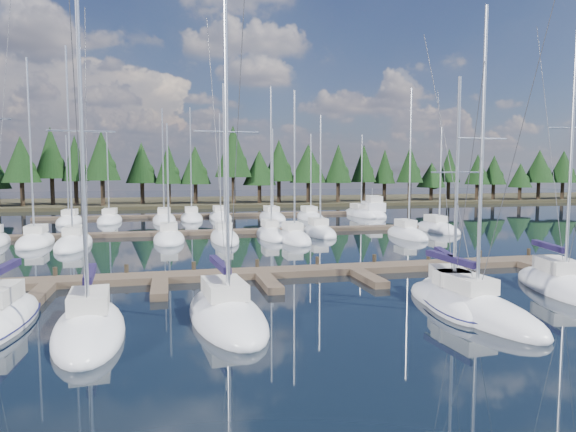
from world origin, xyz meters
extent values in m
plane|color=black|center=(0.00, 30.00, 0.00)|extent=(260.00, 260.00, 0.00)
cube|color=#302B1A|center=(0.00, 90.00, 0.30)|extent=(220.00, 30.00, 0.60)
cube|color=brown|center=(0.00, 18.00, 0.20)|extent=(44.00, 2.00, 0.40)
cube|color=brown|center=(-12.00, 15.00, 0.20)|extent=(0.90, 4.00, 0.40)
cube|color=brown|center=(-6.00, 15.00, 0.20)|extent=(0.90, 4.00, 0.40)
cube|color=brown|center=(0.00, 15.00, 0.20)|extent=(0.90, 4.00, 0.40)
cube|color=brown|center=(6.00, 15.00, 0.20)|extent=(0.90, 4.00, 0.40)
cube|color=brown|center=(12.00, 15.00, 0.20)|extent=(0.90, 4.00, 0.40)
cube|color=brown|center=(18.00, 15.00, 0.20)|extent=(0.90, 4.00, 0.40)
cylinder|color=#32291C|center=(-12.00, 19.00, 0.45)|extent=(0.26, 0.26, 0.90)
cylinder|color=#32291C|center=(-8.00, 19.00, 0.45)|extent=(0.26, 0.26, 0.90)
cylinder|color=#32291C|center=(-4.00, 19.00, 0.45)|extent=(0.26, 0.26, 0.90)
cylinder|color=#32291C|center=(0.00, 19.00, 0.45)|extent=(0.26, 0.26, 0.90)
cylinder|color=#32291C|center=(4.00, 19.00, 0.45)|extent=(0.26, 0.26, 0.90)
cylinder|color=#32291C|center=(8.00, 19.00, 0.45)|extent=(0.26, 0.26, 0.90)
cylinder|color=#32291C|center=(12.00, 19.00, 0.45)|extent=(0.26, 0.26, 0.90)
cylinder|color=#32291C|center=(16.00, 19.00, 0.45)|extent=(0.26, 0.26, 0.90)
cylinder|color=#32291C|center=(20.00, 19.00, 0.45)|extent=(0.26, 0.26, 0.90)
cube|color=brown|center=(0.00, 40.00, 0.20)|extent=(50.00, 1.80, 0.40)
cube|color=brown|center=(0.00, 60.00, 0.20)|extent=(46.00, 1.80, 0.40)
cylinder|color=silver|center=(-12.57, 11.58, 2.10)|extent=(0.32, 3.65, 0.12)
cube|color=#191334|center=(-12.57, 11.58, 2.25)|extent=(0.54, 3.50, 0.30)
cylinder|color=#3F3F44|center=(-12.55, 11.96, 7.74)|extent=(0.28, 4.42, 14.10)
ellipsoid|color=white|center=(-8.60, 8.18, 0.15)|extent=(3.30, 8.06, 1.90)
cube|color=beige|center=(-8.63, 8.58, 1.35)|extent=(1.68, 2.62, 0.70)
cylinder|color=silver|center=(-8.57, 7.79, 7.38)|extent=(0.17, 0.17, 12.76)
cylinder|color=silver|center=(-8.70, 9.52, 2.10)|extent=(0.38, 3.46, 0.12)
cube|color=#191334|center=(-8.70, 9.52, 2.25)|extent=(0.60, 3.32, 0.30)
cylinder|color=silver|center=(-8.57, 7.79, 8.02)|extent=(2.45, 0.25, 0.07)
cylinder|color=#3F3F44|center=(-8.45, 6.10, 7.23)|extent=(0.28, 3.41, 13.07)
cylinder|color=#3F3F44|center=(-8.73, 9.87, 7.23)|extent=(0.34, 4.19, 13.07)
ellipsoid|color=white|center=(-3.07, 9.00, 0.15)|extent=(3.78, 8.86, 1.90)
cube|color=beige|center=(-3.11, 9.43, 1.35)|extent=(1.90, 2.90, 0.70)
cylinder|color=silver|center=(-3.03, 8.57, 7.49)|extent=(0.17, 0.17, 12.99)
cylinder|color=silver|center=(-3.20, 10.46, 2.10)|extent=(0.46, 3.79, 0.12)
cube|color=#191334|center=(-3.20, 10.46, 2.25)|extent=(0.67, 3.64, 0.30)
cylinder|color=silver|center=(-3.03, 8.57, 8.14)|extent=(2.72, 0.31, 0.07)
cylinder|color=#3F3F44|center=(-2.87, 6.72, 7.34)|extent=(0.36, 3.73, 13.29)
cylinder|color=#3F3F44|center=(-3.24, 10.84, 7.34)|extent=(0.44, 4.59, 13.30)
ellipsoid|color=white|center=(8.04, 9.39, 0.15)|extent=(4.77, 8.42, 1.90)
cube|color=beige|center=(8.15, 9.77, 1.35)|extent=(2.13, 2.86, 0.70)
cylinder|color=silver|center=(7.93, 9.00, 5.96)|extent=(0.20, 0.20, 9.92)
cylinder|color=silver|center=(8.41, 10.69, 2.10)|extent=(1.07, 3.41, 0.12)
cube|color=#191334|center=(8.41, 10.69, 2.25)|extent=(1.24, 3.32, 0.30)
cylinder|color=silver|center=(7.93, 9.00, 6.46)|extent=(2.37, 0.73, 0.07)
cylinder|color=#3F3F44|center=(7.47, 7.35, 5.81)|extent=(0.96, 3.34, 10.23)
cylinder|color=#3F3F44|center=(8.50, 11.04, 5.81)|extent=(1.18, 4.11, 10.23)
ellipsoid|color=#0B0C37|center=(8.04, 9.39, 0.22)|extent=(4.96, 8.75, 0.18)
ellipsoid|color=white|center=(8.01, 7.71, 0.15)|extent=(3.31, 9.69, 1.90)
cube|color=beige|center=(7.98, 8.18, 1.35)|extent=(1.70, 3.14, 0.70)
cylinder|color=silver|center=(8.03, 7.23, 7.31)|extent=(0.17, 0.17, 12.62)
cylinder|color=silver|center=(7.92, 9.33, 2.10)|extent=(0.35, 4.20, 0.12)
cube|color=#191334|center=(7.92, 9.33, 2.25)|extent=(0.57, 4.02, 0.30)
cylinder|color=silver|center=(8.03, 7.23, 7.94)|extent=(2.51, 0.21, 0.07)
cylinder|color=#3F3F44|center=(8.15, 5.18, 7.16)|extent=(0.26, 4.13, 12.93)
cylinder|color=#3F3F44|center=(7.90, 9.76, 7.16)|extent=(0.31, 5.08, 12.93)
ellipsoid|color=white|center=(15.25, 10.40, 0.15)|extent=(4.63, 8.81, 1.90)
cube|color=beige|center=(15.35, 10.81, 1.35)|extent=(2.11, 2.97, 0.70)
cylinder|color=silver|center=(15.16, 10.00, 8.06)|extent=(0.19, 0.19, 14.13)
cylinder|color=silver|center=(15.58, 11.79, 2.10)|extent=(0.96, 3.62, 0.12)
cube|color=#191334|center=(15.58, 11.79, 2.25)|extent=(1.15, 3.51, 0.30)
cylinder|color=silver|center=(15.16, 10.00, 8.77)|extent=(2.46, 0.64, 0.07)
cylinder|color=#3F3F44|center=(15.67, 12.16, 7.91)|extent=(1.05, 4.36, 14.43)
ellipsoid|color=white|center=(-16.98, 35.91, 0.15)|extent=(2.77, 7.61, 1.90)
cube|color=beige|center=(-16.98, 36.29, 1.35)|extent=(1.52, 2.43, 0.70)
cylinder|color=silver|center=(-16.98, 35.53, 8.56)|extent=(0.16, 0.16, 15.12)
ellipsoid|color=white|center=(-13.50, 34.05, 0.15)|extent=(2.76, 9.59, 1.90)
cube|color=beige|center=(-13.50, 34.53, 1.35)|extent=(1.52, 3.07, 0.70)
cylinder|color=silver|center=(-13.50, 33.57, 8.92)|extent=(0.16, 0.16, 15.85)
ellipsoid|color=white|center=(-5.47, 35.29, 0.15)|extent=(2.82, 7.54, 1.90)
cube|color=beige|center=(-5.47, 35.66, 1.35)|extent=(1.55, 2.41, 0.70)
cylinder|color=silver|center=(-5.47, 34.91, 5.89)|extent=(0.16, 0.16, 9.77)
ellipsoid|color=white|center=(-0.40, 34.96, 0.15)|extent=(2.52, 9.10, 1.90)
cube|color=beige|center=(-0.40, 35.42, 1.35)|extent=(1.38, 2.91, 0.70)
cylinder|color=silver|center=(-0.40, 34.51, 7.70)|extent=(0.16, 0.16, 13.41)
ellipsoid|color=white|center=(4.22, 35.93, 0.15)|extent=(2.46, 8.14, 1.90)
cube|color=beige|center=(4.22, 36.33, 1.35)|extent=(1.35, 2.60, 0.70)
cylinder|color=silver|center=(4.22, 35.52, 7.73)|extent=(0.16, 0.16, 13.46)
ellipsoid|color=white|center=(5.83, 33.11, 0.15)|extent=(2.69, 8.10, 1.90)
cube|color=beige|center=(5.83, 33.52, 1.35)|extent=(1.48, 2.59, 0.70)
cylinder|color=silver|center=(5.83, 32.71, 7.38)|extent=(0.16, 0.16, 12.76)
ellipsoid|color=white|center=(9.40, 36.72, 0.15)|extent=(2.81, 7.47, 1.90)
cube|color=beige|center=(9.40, 37.10, 1.35)|extent=(1.55, 2.39, 0.70)
cylinder|color=silver|center=(9.40, 36.35, 6.49)|extent=(0.16, 0.16, 10.98)
ellipsoid|color=white|center=(17.35, 33.18, 0.15)|extent=(2.43, 7.44, 1.90)
cube|color=beige|center=(17.35, 33.55, 1.35)|extent=(1.34, 2.38, 0.70)
cylinder|color=silver|center=(17.35, 32.81, 7.69)|extent=(0.16, 0.16, 13.39)
ellipsoid|color=white|center=(22.78, 36.99, 0.15)|extent=(2.60, 8.32, 1.90)
cube|color=beige|center=(22.78, 37.41, 1.35)|extent=(1.43, 2.66, 0.70)
cylinder|color=silver|center=(22.78, 36.58, 6.05)|extent=(0.16, 0.16, 10.10)
ellipsoid|color=white|center=(-17.48, 54.83, 0.15)|extent=(2.89, 8.00, 1.90)
cube|color=beige|center=(-17.48, 55.23, 1.35)|extent=(1.59, 2.56, 0.70)
cylinder|color=silver|center=(-17.48, 54.43, 5.92)|extent=(0.16, 0.16, 9.85)
ellipsoid|color=white|center=(-12.79, 55.32, 0.15)|extent=(2.92, 9.18, 1.90)
cube|color=beige|center=(-12.79, 55.78, 1.35)|extent=(1.61, 2.94, 0.70)
cylinder|color=silver|center=(-12.79, 54.86, 6.09)|extent=(0.16, 0.16, 10.17)
ellipsoid|color=white|center=(-6.04, 54.45, 0.15)|extent=(2.89, 11.10, 1.90)
cube|color=beige|center=(-6.04, 55.00, 1.35)|extent=(1.59, 3.55, 0.70)
cylinder|color=silver|center=(-6.04, 53.89, 7.63)|extent=(0.16, 0.16, 13.27)
ellipsoid|color=white|center=(-2.53, 55.75, 0.15)|extent=(2.88, 9.38, 1.90)
cube|color=beige|center=(-2.53, 56.22, 1.35)|extent=(1.58, 3.00, 0.70)
cylinder|color=silver|center=(-2.53, 55.28, 7.84)|extent=(0.16, 0.16, 13.68)
ellipsoid|color=white|center=(1.33, 56.50, 0.15)|extent=(2.90, 10.95, 1.90)
cube|color=beige|center=(1.33, 57.05, 1.35)|extent=(1.59, 3.50, 0.70)
cylinder|color=silver|center=(1.33, 55.96, 7.55)|extent=(0.16, 0.16, 13.11)
ellipsoid|color=white|center=(8.16, 54.76, 0.15)|extent=(2.99, 10.13, 1.90)
cube|color=beige|center=(8.16, 55.26, 1.35)|extent=(1.64, 3.24, 0.70)
cylinder|color=silver|center=(8.16, 54.25, 6.52)|extent=(0.16, 0.16, 11.04)
ellipsoid|color=white|center=(13.16, 53.72, 0.15)|extent=(2.99, 8.82, 1.90)
cube|color=beige|center=(13.16, 54.16, 1.35)|extent=(1.64, 2.82, 0.70)
cylinder|color=silver|center=(13.16, 53.28, 6.20)|extent=(0.16, 0.16, 10.41)
ellipsoid|color=white|center=(21.57, 56.85, 0.15)|extent=(2.75, 10.46, 1.90)
cube|color=beige|center=(21.57, 57.38, 1.35)|extent=(1.51, 3.35, 0.70)
cylinder|color=silver|center=(21.57, 56.33, 6.29)|extent=(0.16, 0.16, 10.58)
ellipsoid|color=white|center=(23.31, 56.04, 0.10)|extent=(4.81, 9.98, 1.91)
cube|color=white|center=(23.31, 56.04, 1.38)|extent=(3.27, 5.60, 1.28)
cube|color=beige|center=(23.23, 55.57, 2.44)|extent=(2.31, 3.60, 0.96)
cylinder|color=silver|center=(23.48, 56.98, 3.08)|extent=(0.09, 0.09, 1.70)
ellipsoid|color=black|center=(-33.35, 83.40, 4.90)|extent=(2.72, 2.72, 2.72)
cylinder|color=black|center=(-29.16, 80.20, 2.57)|extent=(0.70, 0.70, 3.95)
cone|color=black|center=(-29.16, 80.20, 8.39)|extent=(6.09, 6.09, 7.68)
ellipsoid|color=black|center=(-28.66, 80.20, 6.63)|extent=(3.65, 3.65, 3.65)
cylinder|color=black|center=(-25.13, 83.34, 2.89)|extent=(0.70, 0.70, 4.57)
cone|color=black|center=(-25.13, 83.34, 9.62)|extent=(5.65, 5.65, 8.89)
ellipsoid|color=black|center=(-24.63, 83.34, 7.58)|extent=(3.39, 3.39, 3.39)
cylinder|color=black|center=(-21.13, 82.51, 2.64)|extent=(0.70, 0.70, 4.09)
cone|color=black|center=(-21.13, 82.51, 8.67)|extent=(4.56, 4.56, 7.95)
ellipsoid|color=black|center=(-20.63, 82.51, 6.85)|extent=(2.74, 2.74, 2.74)
cylinder|color=black|center=(-16.29, 78.80, 2.74)|extent=(0.70, 0.70, 4.28)
cone|color=black|center=(-16.29, 78.80, 9.05)|extent=(6.04, 6.04, 8.33)
ellipsoid|color=black|center=(-15.79, 78.80, 7.14)|extent=(3.62, 3.62, 3.62)
cylinder|color=black|center=(-10.00, 82.39, 2.46)|extent=(0.70, 0.70, 3.72)
cone|color=black|center=(-10.00, 82.39, 7.93)|extent=(5.63, 5.63, 7.23)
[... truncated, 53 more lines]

